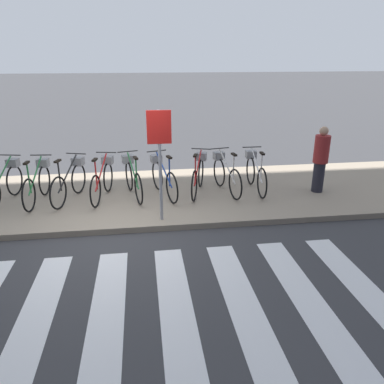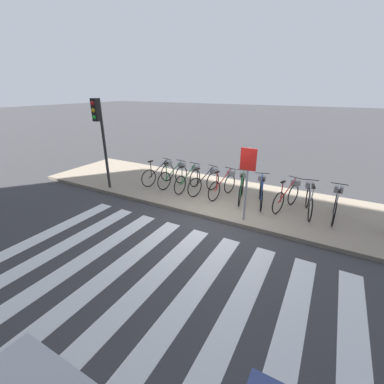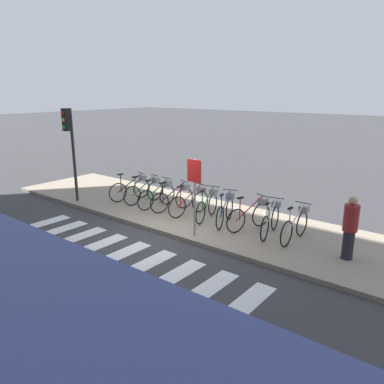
{
  "view_description": "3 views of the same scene",
  "coord_description": "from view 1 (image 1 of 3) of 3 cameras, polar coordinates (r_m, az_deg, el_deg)",
  "views": [
    {
      "loc": [
        0.55,
        -6.38,
        3.17
      ],
      "look_at": [
        1.48,
        0.4,
        0.62
      ],
      "focal_mm": 35.0,
      "sensor_mm": 36.0,
      "label": 1
    },
    {
      "loc": [
        2.76,
        -6.25,
        3.67
      ],
      "look_at": [
        -0.92,
        0.42,
        0.59
      ],
      "focal_mm": 24.0,
      "sensor_mm": 36.0,
      "label": 2
    },
    {
      "loc": [
        6.73,
        -7.24,
        3.95
      ],
      "look_at": [
        -0.06,
        1.35,
        0.98
      ],
      "focal_mm": 35.0,
      "sensor_mm": 36.0,
      "label": 3
    }
  ],
  "objects": [
    {
      "name": "parked_bicycle_9",
      "position": [
        8.89,
        9.6,
        3.11
      ],
      "size": [
        0.46,
        1.65,
        1.01
      ],
      "color": "black",
      "rests_on": "sidewalk"
    },
    {
      "name": "parked_bicycle_8",
      "position": [
        8.7,
        5.11,
        2.93
      ],
      "size": [
        0.47,
        1.63,
        1.01
      ],
      "color": "black",
      "rests_on": "sidewalk"
    },
    {
      "name": "sidewalk",
      "position": [
        8.75,
        -10.87,
        -0.74
      ],
      "size": [
        15.77,
        3.58,
        0.12
      ],
      "color": "gray",
      "rests_on": "ground_plane"
    },
    {
      "name": "parked_bicycle_4",
      "position": [
        8.51,
        -13.41,
        2.04
      ],
      "size": [
        0.51,
        1.62,
        1.01
      ],
      "color": "black",
      "rests_on": "sidewalk"
    },
    {
      "name": "pedestrian",
      "position": [
        9.03,
        19.01,
        4.85
      ],
      "size": [
        0.34,
        0.34,
        1.52
      ],
      "color": "#23232D",
      "rests_on": "sidewalk"
    },
    {
      "name": "parked_bicycle_3",
      "position": [
        8.6,
        -18.03,
        1.78
      ],
      "size": [
        0.62,
        1.59,
        1.01
      ],
      "color": "black",
      "rests_on": "sidewalk"
    },
    {
      "name": "parked_bicycle_7",
      "position": [
        8.6,
        0.98,
        2.8
      ],
      "size": [
        0.63,
        1.58,
        1.01
      ],
      "color": "black",
      "rests_on": "sidewalk"
    },
    {
      "name": "ground_plane",
      "position": [
        7.14,
        -11.45,
        -6.34
      ],
      "size": [
        120.0,
        120.0,
        0.0
      ],
      "primitive_type": "plane",
      "color": "#38383A"
    },
    {
      "name": "parked_bicycle_2",
      "position": [
        8.72,
        -22.42,
        1.46
      ],
      "size": [
        0.46,
        1.64,
        1.01
      ],
      "color": "black",
      "rests_on": "sidewalk"
    },
    {
      "name": "parked_bicycle_1",
      "position": [
        9.01,
        -26.6,
        1.41
      ],
      "size": [
        0.49,
        1.62,
        1.01
      ],
      "color": "black",
      "rests_on": "sidewalk"
    },
    {
      "name": "sign_post",
      "position": [
        6.87,
        -4.96,
        6.8
      ],
      "size": [
        0.44,
        0.07,
        2.11
      ],
      "color": "#99999E",
      "rests_on": "sidewalk"
    },
    {
      "name": "parked_bicycle_5",
      "position": [
        8.49,
        -9.07,
        2.3
      ],
      "size": [
        0.54,
        1.61,
        1.01
      ],
      "color": "black",
      "rests_on": "sidewalk"
    },
    {
      "name": "parked_bicycle_6",
      "position": [
        8.46,
        -4.48,
        2.44
      ],
      "size": [
        0.61,
        1.59,
        1.01
      ],
      "color": "black",
      "rests_on": "sidewalk"
    }
  ]
}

